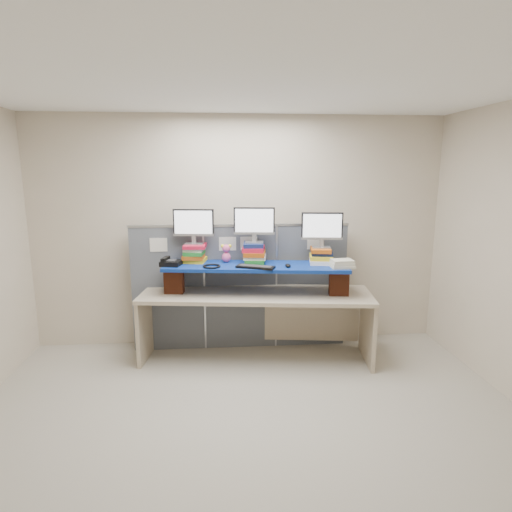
{
  "coord_description": "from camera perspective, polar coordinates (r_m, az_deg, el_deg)",
  "views": [
    {
      "loc": [
        -0.23,
        -3.21,
        2.16
      ],
      "look_at": [
        0.16,
        1.43,
        1.21
      ],
      "focal_mm": 30.0,
      "sensor_mm": 36.0,
      "label": 1
    }
  ],
  "objects": [
    {
      "name": "brick_pier_left",
      "position": [
        4.89,
        -10.87,
        -3.25
      ],
      "size": [
        0.22,
        0.14,
        0.29
      ],
      "primitive_type": "cube",
      "rotation": [
        0.0,
        0.0,
        -0.13
      ],
      "color": "maroon",
      "rests_on": "desk"
    },
    {
      "name": "book_stack_center",
      "position": [
        4.87,
        -0.23,
        0.46
      ],
      "size": [
        0.29,
        0.33,
        0.23
      ],
      "color": "#207B28",
      "rests_on": "blue_board"
    },
    {
      "name": "book_stack_right",
      "position": [
        4.9,
        8.63,
        0.04
      ],
      "size": [
        0.29,
        0.33,
        0.18
      ],
      "color": "white",
      "rests_on": "blue_board"
    },
    {
      "name": "cubicle_partition",
      "position": [
        5.18,
        -2.08,
        -4.07
      ],
      "size": [
        2.6,
        0.06,
        1.53
      ],
      "color": "#4D515B",
      "rests_on": "ground"
    },
    {
      "name": "monitor_right",
      "position": [
        4.85,
        8.79,
        3.73
      ],
      "size": [
        0.46,
        0.15,
        0.4
      ],
      "rotation": [
        0.0,
        0.0,
        -0.13
      ],
      "color": "#949398",
      "rests_on": "book_stack_right"
    },
    {
      "name": "binder_stack",
      "position": [
        4.72,
        11.41,
        -1.03
      ],
      "size": [
        0.25,
        0.2,
        0.09
      ],
      "rotation": [
        0.0,
        0.0,
        0.04
      ],
      "color": "beige",
      "rests_on": "blue_board"
    },
    {
      "name": "plush_toy",
      "position": [
        4.89,
        -3.99,
        0.39
      ],
      "size": [
        0.12,
        0.09,
        0.21
      ],
      "rotation": [
        0.0,
        0.0,
        -0.23
      ],
      "color": "#E65793",
      "rests_on": "blue_board"
    },
    {
      "name": "desk_phone",
      "position": [
        4.83,
        -11.35,
        -0.85
      ],
      "size": [
        0.25,
        0.23,
        0.09
      ],
      "rotation": [
        0.0,
        0.0,
        -0.21
      ],
      "color": "black",
      "rests_on": "blue_board"
    },
    {
      "name": "book_stack_left",
      "position": [
        4.96,
        -8.22,
        0.39
      ],
      "size": [
        0.29,
        0.32,
        0.21
      ],
      "color": "yellow",
      "rests_on": "blue_board"
    },
    {
      "name": "room",
      "position": [
        3.3,
        -0.68,
        -1.82
      ],
      "size": [
        5.0,
        4.0,
        2.8
      ],
      "color": "beige",
      "rests_on": "ground"
    },
    {
      "name": "mouse",
      "position": [
        4.68,
        4.27,
        -1.27
      ],
      "size": [
        0.09,
        0.12,
        0.03
      ],
      "primitive_type": "ellipsoid",
      "rotation": [
        0.0,
        0.0,
        -0.32
      ],
      "color": "black",
      "rests_on": "blue_board"
    },
    {
      "name": "monitor_left",
      "position": [
        4.9,
        -8.32,
        4.19
      ],
      "size": [
        0.46,
        0.15,
        0.4
      ],
      "rotation": [
        0.0,
        0.0,
        -0.13
      ],
      "color": "#949398",
      "rests_on": "book_stack_left"
    },
    {
      "name": "headset",
      "position": [
        4.68,
        -5.92,
        -1.37
      ],
      "size": [
        0.23,
        0.23,
        0.02
      ],
      "primitive_type": "torus",
      "rotation": [
        0.0,
        0.0,
        -0.2
      ],
      "color": "black",
      "rests_on": "blue_board"
    },
    {
      "name": "desk",
      "position": [
        4.9,
        -0.0,
        -6.69
      ],
      "size": [
        2.67,
        1.07,
        0.79
      ],
      "rotation": [
        0.0,
        0.0,
        -0.13
      ],
      "color": "#B8A78D",
      "rests_on": "ground"
    },
    {
      "name": "brick_pier_right",
      "position": [
        4.82,
        10.99,
        -3.48
      ],
      "size": [
        0.22,
        0.14,
        0.29
      ],
      "primitive_type": "cube",
      "rotation": [
        0.0,
        0.0,
        -0.13
      ],
      "color": "maroon",
      "rests_on": "desk"
    },
    {
      "name": "blue_board",
      "position": [
        4.78,
        -0.0,
        -1.39
      ],
      "size": [
        2.09,
        0.76,
        0.04
      ],
      "primitive_type": "cube",
      "rotation": [
        0.0,
        0.0,
        -0.13
      ],
      "color": "navy",
      "rests_on": "brick_pier_left"
    },
    {
      "name": "keyboard",
      "position": [
        4.62,
        -0.08,
        -1.46
      ],
      "size": [
        0.44,
        0.29,
        0.03
      ],
      "rotation": [
        0.0,
        0.0,
        -0.39
      ],
      "color": "black",
      "rests_on": "blue_board"
    },
    {
      "name": "monitor_center",
      "position": [
        4.81,
        -0.23,
        4.46
      ],
      "size": [
        0.46,
        0.15,
        0.4
      ],
      "rotation": [
        0.0,
        0.0,
        -0.13
      ],
      "color": "#949398",
      "rests_on": "book_stack_center"
    }
  ]
}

